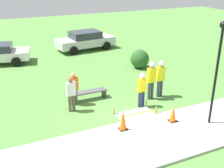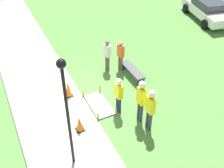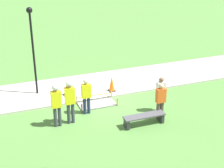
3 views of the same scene
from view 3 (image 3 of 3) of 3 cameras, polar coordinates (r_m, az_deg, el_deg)
The scene contains 12 objects.
ground_plane at distance 16.43m, azimuth -1.33°, elevation -2.49°, with size 60.00×60.00×0.00m, color #51843D.
sidewalk at distance 17.73m, azimuth -2.94°, elevation -0.26°, with size 28.00×3.06×0.10m.
wet_concrete_patch at distance 15.88m, azimuth -2.49°, elevation -3.35°, with size 1.74×0.88×0.40m.
traffic_cone_near_patch at distance 16.86m, azimuth -0.04°, elevation 0.07°, with size 0.34×0.34×0.79m.
traffic_cone_far_patch at distance 16.58m, azimuth -7.50°, elevation -0.79°, with size 0.34×0.34×0.68m.
park_bench at distance 14.23m, azimuth 5.37°, elevation -5.63°, with size 1.76×0.44×0.45m.
worker_supervisor at distance 14.76m, azimuth -4.30°, elevation -1.50°, with size 0.40×0.24×1.69m.
worker_assistant at distance 14.01m, azimuth -7.02°, elevation -2.19°, with size 0.40×0.28×1.95m.
worker_trainee at distance 13.87m, azimuth -9.24°, elevation -2.81°, with size 0.40×0.27×1.89m.
bystander_in_orange_shirt at distance 14.49m, azimuth 8.09°, elevation -2.55°, with size 0.40×0.22×1.62m.
bystander_in_gray_shirt at distance 15.09m, azimuth 8.09°, elevation -1.40°, with size 0.40×0.22×1.63m.
lamppost_near at distance 16.21m, azimuth -13.14°, elevation 7.23°, with size 0.28×0.28×4.20m.
Camera 3 is at (4.73, 13.91, 7.36)m, focal length 55.00 mm.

